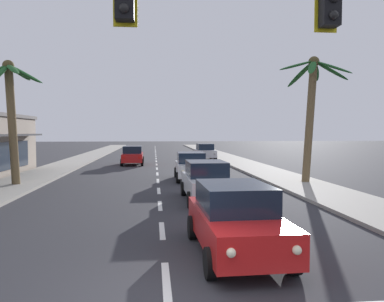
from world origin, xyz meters
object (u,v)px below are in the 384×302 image
at_px(sedan_oncoming_far, 133,155).
at_px(palm_left_second, 10,99).
at_px(sedan_third_in_queue, 207,181).
at_px(sedan_parked_nearest_kerb, 205,152).
at_px(traffic_signal_mast, 331,28).
at_px(sedan_lead_at_stop_bar, 235,219).
at_px(palm_right_second, 312,99).
at_px(sedan_fifth_in_queue, 191,166).

height_order(sedan_oncoming_far, palm_left_second, palm_left_second).
bearing_deg(sedan_third_in_queue, sedan_oncoming_far, 102.91).
height_order(sedan_oncoming_far, sedan_parked_nearest_kerb, same).
distance_m(traffic_signal_mast, palm_left_second, 17.94).
bearing_deg(sedan_parked_nearest_kerb, sedan_third_in_queue, -97.65).
height_order(traffic_signal_mast, palm_left_second, traffic_signal_mast).
xyz_separation_m(sedan_lead_at_stop_bar, sedan_third_in_queue, (0.29, 7.01, 0.00)).
relative_size(sedan_oncoming_far, palm_left_second, 0.66).
xyz_separation_m(traffic_signal_mast, sedan_oncoming_far, (-5.07, 27.26, -3.94)).
bearing_deg(sedan_third_in_queue, palm_left_second, 152.53).
distance_m(sedan_third_in_queue, palm_left_second, 11.71).
xyz_separation_m(traffic_signal_mast, sedan_third_in_queue, (-0.94, 9.25, -3.94)).
xyz_separation_m(sedan_parked_nearest_kerb, palm_right_second, (3.39, -19.00, 3.92)).
bearing_deg(sedan_third_in_queue, sedan_fifth_in_queue, 89.84).
relative_size(palm_left_second, palm_right_second, 0.94).
bearing_deg(sedan_fifth_in_queue, traffic_signal_mast, -86.75).
bearing_deg(palm_right_second, sedan_oncoming_far, 128.22).
distance_m(sedan_lead_at_stop_bar, sedan_oncoming_far, 25.32).
distance_m(sedan_oncoming_far, sedan_parked_nearest_kerb, 9.10).
bearing_deg(palm_left_second, sedan_parked_nearest_kerb, 54.75).
bearing_deg(traffic_signal_mast, palm_right_second, 67.78).
distance_m(sedan_parked_nearest_kerb, palm_left_second, 22.80).
bearing_deg(palm_right_second, sedan_parked_nearest_kerb, 100.12).
xyz_separation_m(traffic_signal_mast, sedan_fifth_in_queue, (-0.92, 16.26, -3.94)).
bearing_deg(traffic_signal_mast, palm_left_second, 126.86).
bearing_deg(sedan_third_in_queue, sedan_parked_nearest_kerb, 82.35).
xyz_separation_m(sedan_fifth_in_queue, sedan_oncoming_far, (-4.15, 11.00, 0.00)).
bearing_deg(sedan_oncoming_far, sedan_third_in_queue, -77.09).
xyz_separation_m(sedan_lead_at_stop_bar, sedan_parked_nearest_kerb, (3.45, 30.48, 0.00)).
bearing_deg(palm_left_second, sedan_lead_at_stop_bar, -51.83).
distance_m(sedan_lead_at_stop_bar, sedan_third_in_queue, 7.02).
relative_size(traffic_signal_mast, sedan_third_in_queue, 2.51).
bearing_deg(palm_left_second, traffic_signal_mast, -53.14).
bearing_deg(sedan_third_in_queue, sedan_lead_at_stop_bar, -92.40).
bearing_deg(sedan_oncoming_far, sedan_fifth_in_queue, -69.34).
relative_size(sedan_third_in_queue, palm_right_second, 0.63).
relative_size(sedan_lead_at_stop_bar, palm_left_second, 0.67).
bearing_deg(sedan_parked_nearest_kerb, palm_right_second, -79.88).
bearing_deg(sedan_oncoming_far, traffic_signal_mast, -79.46).
xyz_separation_m(traffic_signal_mast, sedan_parked_nearest_kerb, (2.21, 32.71, -3.94)).
bearing_deg(sedan_oncoming_far, palm_right_second, -51.78).
bearing_deg(sedan_fifth_in_queue, palm_left_second, -169.04).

